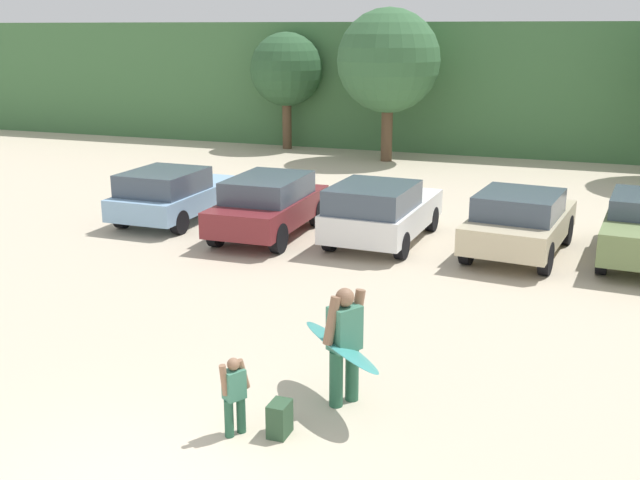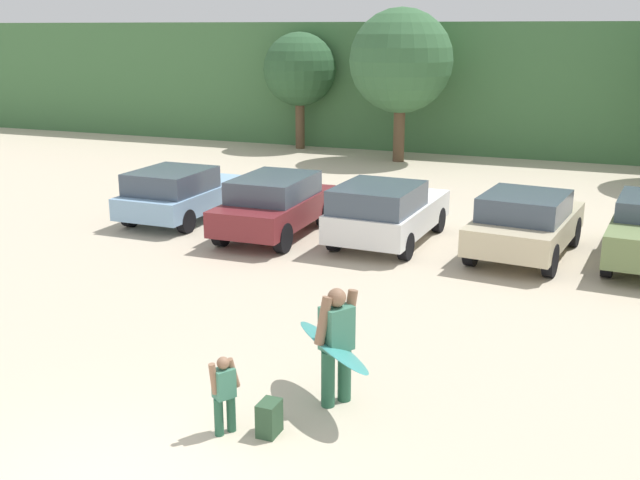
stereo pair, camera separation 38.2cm
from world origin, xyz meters
The scene contains 11 objects.
hillside_ridge centered at (0.00, 30.60, 2.62)m, with size 108.00×12.00×5.23m, color #427042.
tree_center_left centered at (-8.13, 23.87, 3.31)m, with size 3.04×3.04×4.85m.
tree_ridge_back centered at (-3.30, 22.29, 3.79)m, with size 3.90×3.90×5.76m.
parked_car_sky_blue centered at (-6.13, 11.18, 0.75)m, with size 1.95×4.18×1.43m.
parked_car_maroon centered at (-3.11, 10.62, 0.81)m, with size 1.85×4.01×1.50m.
parked_car_white centered at (-0.35, 10.96, 0.80)m, with size 2.08×4.08×1.53m.
parked_car_champagne centered at (2.87, 11.10, 0.78)m, with size 2.29×4.12×1.48m.
person_adult centered at (1.39, 2.99, 0.94)m, with size 0.49×0.68×1.67m.
person_child centered at (0.36, 1.71, 0.59)m, with size 0.31×0.42×1.05m.
surfboard_teal centered at (1.34, 2.96, 0.85)m, with size 1.75×1.73×0.27m.
backpack_dropped centered at (0.89, 1.89, 0.22)m, with size 0.24×0.34×0.45m.
Camera 2 is at (4.70, -5.88, 5.00)m, focal length 42.49 mm.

